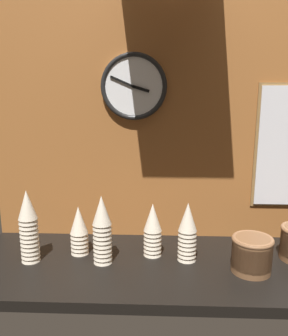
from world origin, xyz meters
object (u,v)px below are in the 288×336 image
at_px(cup_stack_center_left, 102,230).
at_px(cup_stack_left, 79,230).
at_px(cup_stack_center, 153,230).
at_px(wall_clock, 134,87).
at_px(cup_stack_far_left, 29,226).
at_px(bowl_stack_right, 252,253).
at_px(cup_stack_center_right, 187,232).

height_order(cup_stack_center_left, cup_stack_left, cup_stack_center_left).
xyz_separation_m(cup_stack_center, wall_clock, (-0.08, 0.18, 0.56)).
relative_size(cup_stack_far_left, cup_stack_center, 1.32).
height_order(cup_stack_center_left, cup_stack_center, cup_stack_center_left).
bearing_deg(bowl_stack_right, wall_clock, 147.10).
distance_m(cup_stack_left, cup_stack_center_right, 0.44).
relative_size(cup_stack_far_left, cup_stack_center_right, 1.22).
bearing_deg(bowl_stack_right, cup_stack_center, 162.58).
relative_size(bowl_stack_right, wall_clock, 0.55).
relative_size(cup_stack_center_left, bowl_stack_right, 1.79).
bearing_deg(cup_stack_far_left, cup_stack_center_left, -0.20).
height_order(cup_stack_center_left, wall_clock, wall_clock).
xyz_separation_m(cup_stack_center_left, wall_clock, (0.11, 0.25, 0.53)).
relative_size(cup_stack_left, bowl_stack_right, 1.33).
relative_size(cup_stack_center, cup_stack_center_right, 0.93).
distance_m(cup_stack_far_left, cup_stack_left, 0.20).
bearing_deg(cup_stack_center_right, cup_stack_far_left, -176.94).
bearing_deg(cup_stack_center_left, cup_stack_center_right, 5.88).
height_order(cup_stack_center_left, bowl_stack_right, cup_stack_center_left).
bearing_deg(wall_clock, bowl_stack_right, -32.90).
distance_m(cup_stack_center, bowl_stack_right, 0.39).
bearing_deg(cup_stack_center_left, cup_stack_center, 20.16).
relative_size(cup_stack_far_left, wall_clock, 1.04).
bearing_deg(cup_stack_far_left, cup_stack_left, 21.85).
distance_m(cup_stack_center_left, cup_stack_left, 0.13).
xyz_separation_m(cup_stack_center_left, bowl_stack_right, (0.56, -0.04, -0.06)).
height_order(cup_stack_far_left, cup_stack_left, cup_stack_far_left).
height_order(bowl_stack_right, wall_clock, wall_clock).
distance_m(cup_stack_center, wall_clock, 0.59).
bearing_deg(bowl_stack_right, cup_stack_center_left, 175.42).
distance_m(cup_stack_far_left, wall_clock, 0.70).
height_order(cup_stack_center, bowl_stack_right, cup_stack_center).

